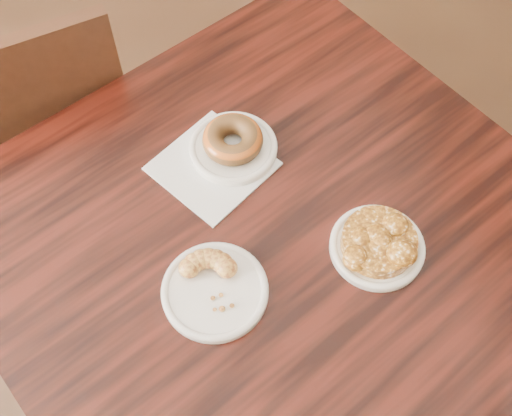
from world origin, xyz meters
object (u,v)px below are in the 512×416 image
object	(u,v)px
cruller_fragment	(214,286)
glazed_donut	(233,139)
chair_far	(43,135)
apple_fritter	(379,240)
cafe_table	(274,321)

from	to	relation	value
cruller_fragment	glazed_donut	bearing A→B (deg)	64.86
chair_far	cruller_fragment	size ratio (longest dim) A/B	8.07
chair_far	apple_fritter	size ratio (longest dim) A/B	5.50
chair_far	cafe_table	bearing A→B (deg)	114.77
cafe_table	glazed_donut	bearing A→B (deg)	74.74
cafe_table	cruller_fragment	world-z (taller)	cruller_fragment
chair_far	apple_fritter	distance (m)	0.91
cafe_table	cruller_fragment	bearing A→B (deg)	-175.92
chair_far	glazed_donut	xyz separation A→B (m)	(0.35, -0.41, 0.34)
chair_far	glazed_donut	world-z (taller)	chair_far
cafe_table	glazed_donut	xyz separation A→B (m)	(-0.01, 0.19, 0.41)
apple_fritter	cruller_fragment	world-z (taller)	apple_fritter
apple_fritter	glazed_donut	bearing A→B (deg)	120.22
cruller_fragment	apple_fritter	bearing A→B (deg)	-3.70
apple_fritter	cafe_table	bearing A→B (deg)	152.42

